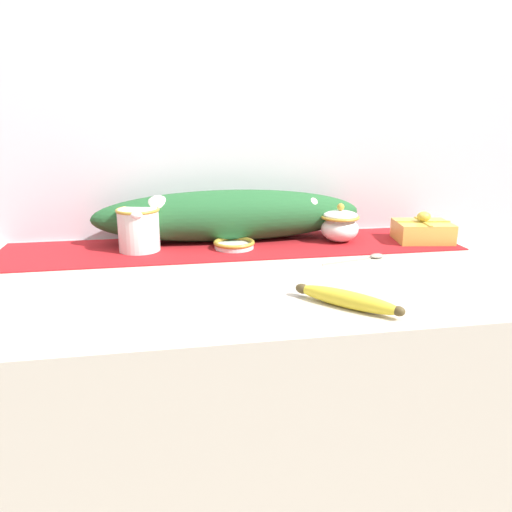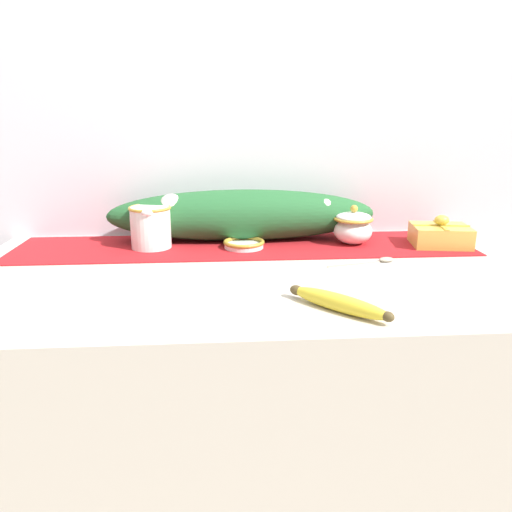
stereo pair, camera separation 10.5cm
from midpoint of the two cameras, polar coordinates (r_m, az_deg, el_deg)
name	(u,v)px [view 1 (the left image)]	position (r m, az deg, el deg)	size (l,w,h in m)	color
countertop	(247,444)	(1.32, -3.49, -20.77)	(1.30, 0.72, 0.90)	beige
back_wall	(224,129)	(1.44, -5.85, 14.20)	(2.10, 0.04, 2.40)	silver
table_runner	(233,247)	(1.32, -4.92, 1.04)	(1.19, 0.28, 0.00)	#A8191E
cream_pitcher	(139,228)	(1.31, -15.53, 3.08)	(0.11, 0.13, 0.11)	white
sugar_bowl	(340,225)	(1.36, 7.40, 3.52)	(0.10, 0.10, 0.11)	white
small_dish	(236,244)	(1.30, -4.66, 1.32)	(0.11, 0.11, 0.02)	white
banana	(347,299)	(0.91, 7.11, -4.97)	(0.17, 0.17, 0.03)	yellow
spoon	(372,257)	(1.23, 10.81, -0.11)	(0.17, 0.06, 0.01)	#A89E89
gift_box	(423,231)	(1.42, 16.53, 2.76)	(0.16, 0.14, 0.08)	gold
poinsettia_garland	(229,215)	(1.37, -5.33, 4.65)	(0.73, 0.15, 0.14)	#235B2D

